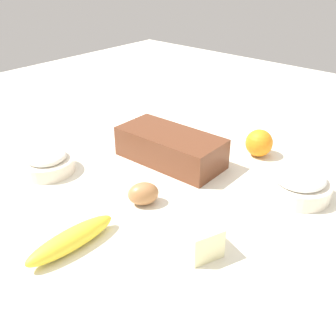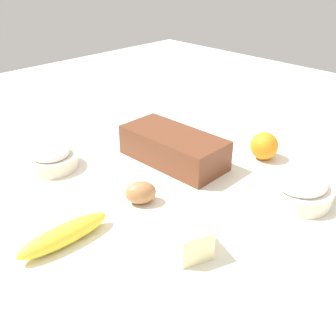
# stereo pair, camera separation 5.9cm
# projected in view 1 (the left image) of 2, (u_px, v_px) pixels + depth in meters

# --- Properties ---
(ground_plane) EXTENTS (2.40, 2.40, 0.02)m
(ground_plane) POSITION_uv_depth(u_px,v_px,m) (168.00, 186.00, 0.96)
(ground_plane) COLOR silver
(loaf_pan) EXTENTS (0.28, 0.14, 0.08)m
(loaf_pan) POSITION_uv_depth(u_px,v_px,m) (170.00, 147.00, 1.03)
(loaf_pan) COLOR brown
(loaf_pan) RESTS_ON ground_plane
(flour_bowl) EXTENTS (0.13, 0.13, 0.06)m
(flour_bowl) POSITION_uv_depth(u_px,v_px,m) (47.00, 162.00, 0.99)
(flour_bowl) COLOR silver
(flour_bowl) RESTS_ON ground_plane
(sugar_bowl) EXTENTS (0.14, 0.14, 0.07)m
(sugar_bowl) POSITION_uv_depth(u_px,v_px,m) (299.00, 184.00, 0.89)
(sugar_bowl) COLOR silver
(sugar_bowl) RESTS_ON ground_plane
(banana) EXTENTS (0.05, 0.19, 0.04)m
(banana) POSITION_uv_depth(u_px,v_px,m) (71.00, 239.00, 0.74)
(banana) COLOR yellow
(banana) RESTS_ON ground_plane
(orange_fruit) EXTENTS (0.07, 0.07, 0.07)m
(orange_fruit) POSITION_uv_depth(u_px,v_px,m) (259.00, 143.00, 1.06)
(orange_fruit) COLOR orange
(orange_fruit) RESTS_ON ground_plane
(butter_block) EXTENTS (0.11, 0.09, 0.06)m
(butter_block) POSITION_uv_depth(u_px,v_px,m) (197.00, 236.00, 0.73)
(butter_block) COLOR #F4EDB2
(butter_block) RESTS_ON ground_plane
(egg_near_butter) EXTENTS (0.08, 0.09, 0.05)m
(egg_near_butter) POSITION_uv_depth(u_px,v_px,m) (143.00, 194.00, 0.86)
(egg_near_butter) COLOR #A67043
(egg_near_butter) RESTS_ON ground_plane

